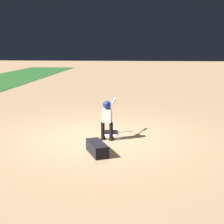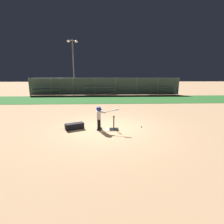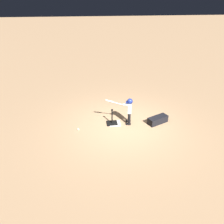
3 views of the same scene
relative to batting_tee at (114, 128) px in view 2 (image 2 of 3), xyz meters
The scene contains 12 objects.
ground_plane 0.46m from the batting_tee, 145.65° to the left, with size 90.00×90.00×0.00m, color tan.
grass_outfield_strip 9.37m from the batting_tee, 92.27° to the left, with size 56.00×5.13×0.02m, color #286026.
backstop_fence 12.85m from the batting_tee, 91.66° to the left, with size 17.42×0.08×2.01m.
home_plate 0.14m from the batting_tee, behind, with size 0.44×0.44×0.02m, color white.
batting_tee is the anchor object (origin of this frame).
batter_child 0.87m from the batting_tee, behind, with size 1.03×0.37×1.08m.
baseball 1.38m from the batting_tee, 13.11° to the left, with size 0.07×0.07×0.07m, color white.
bleachers_far_left 14.72m from the batting_tee, 118.36° to the left, with size 3.51×2.08×1.05m.
bleachers_left_center 13.06m from the batting_tee, 94.34° to the left, with size 3.85×2.06×0.98m.
bleachers_far_right 14.27m from the batting_tee, 64.10° to the left, with size 3.08×1.98×0.92m.
equipment_bag 1.82m from the batting_tee, behind, with size 0.84×0.32×0.28m, color black.
field_light_pole 23.14m from the batting_tee, 104.07° to the left, with size 1.76×0.44×7.78m.
Camera 2 is at (-0.02, -7.88, 2.55)m, focal length 28.00 mm.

